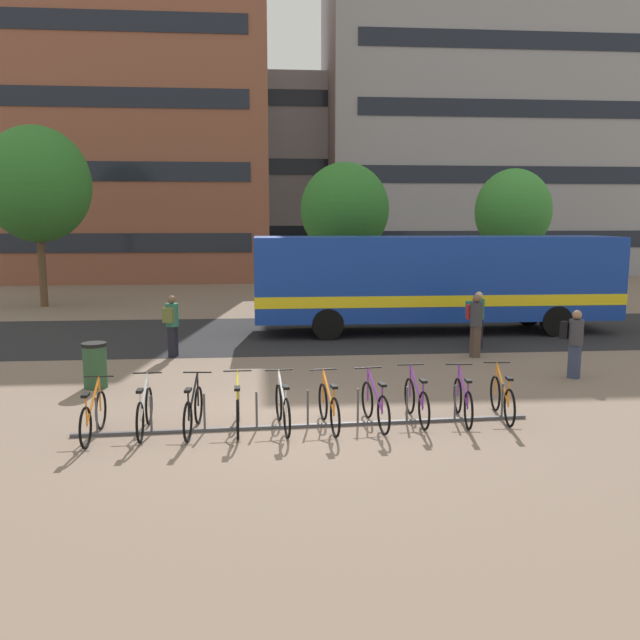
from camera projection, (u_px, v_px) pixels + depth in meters
The scene contains 25 objects.
ground at pixel (294, 421), 12.38m from camera, with size 200.00×200.00×0.00m, color #7A6656.
bus_lane_asphalt at pixel (280, 334), 21.73m from camera, with size 80.00×7.20×0.01m, color #232326.
city_bus at pixel (437, 279), 21.90m from camera, with size 12.03×2.62×3.20m.
bike_rack at pixel (308, 422), 11.98m from camera, with size 8.34×0.48×0.70m.
parked_bicycle_orange_0 at pixel (93, 417), 11.34m from camera, with size 0.52×1.72×0.99m.
parked_bicycle_white_1 at pixel (145, 412), 11.62m from camera, with size 0.52×1.72×0.99m.
parked_bicycle_black_2 at pixel (193, 411), 11.66m from camera, with size 0.52×1.72×0.99m.
parked_bicycle_yellow_3 at pixel (238, 410), 11.78m from camera, with size 0.52×1.72×0.99m.
parked_bicycle_white_4 at pixel (283, 408), 11.86m from camera, with size 0.52×1.72×0.99m.
parked_bicycle_orange_5 at pixel (329, 407), 11.90m from camera, with size 0.52×1.72×0.99m.
parked_bicycle_purple_6 at pixel (375, 405), 12.03m from camera, with size 0.52×1.72×0.99m.
parked_bicycle_purple_7 at pixel (417, 401), 12.30m from camera, with size 0.52×1.72×0.99m.
parked_bicycle_purple_8 at pixel (463, 401), 12.32m from camera, with size 0.52×1.72×0.99m.
parked_bicycle_orange_9 at pixel (502, 399), 12.48m from camera, with size 0.52×1.72×0.99m.
commuter_red_pack_0 at pixel (475, 321), 17.99m from camera, with size 0.39×0.56×1.74m.
commuter_olive_pack_1 at pixel (172, 322), 17.98m from camera, with size 0.43×0.58×1.70m.
commuter_black_pack_2 at pixel (574, 339), 15.59m from camera, with size 0.60×0.57×1.64m.
commuter_teal_pack_3 at pixel (477, 316), 19.22m from camera, with size 0.53×0.35×1.68m.
trash_bin at pixel (95, 365), 14.74m from camera, with size 0.55×0.55×1.03m.
street_tree_0 at pixel (513, 211), 28.93m from camera, with size 3.32×3.32×5.97m.
street_tree_1 at pixel (345, 210), 26.98m from camera, with size 3.63×3.63×6.07m.
street_tree_2 at pixel (37, 185), 27.86m from camera, with size 4.48×4.48×7.68m.
building_left_wing at pixel (129, 118), 41.51m from camera, with size 17.47×10.08×20.17m.
building_right_wing at pixel (490, 96), 46.42m from camera, with size 23.10×10.22×24.76m.
building_centre_block at pixel (271, 179), 51.76m from camera, with size 16.75×12.63×13.84m.
Camera 1 is at (-0.54, -11.95, 3.76)m, focal length 36.89 mm.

